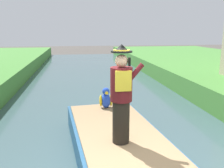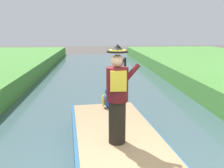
{
  "view_description": "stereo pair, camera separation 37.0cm",
  "coord_description": "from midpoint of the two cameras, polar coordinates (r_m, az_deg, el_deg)",
  "views": [
    {
      "loc": [
        -0.84,
        -3.58,
        2.81
      ],
      "look_at": [
        -0.04,
        1.71,
        1.61
      ],
      "focal_mm": 39.03,
      "sensor_mm": 36.0,
      "label": 1
    },
    {
      "loc": [
        -0.47,
        -3.62,
        2.81
      ],
      "look_at": [
        -0.04,
        1.71,
        1.61
      ],
      "focal_mm": 39.03,
      "sensor_mm": 36.0,
      "label": 2
    }
  ],
  "objects": [
    {
      "name": "person_pirate",
      "position": [
        4.44,
        3.68,
        -2.69
      ],
      "size": [
        0.61,
        0.42,
        1.85
      ],
      "rotation": [
        0.0,
        0.0,
        0.11
      ],
      "color": "black",
      "rests_on": "boat"
    },
    {
      "name": "boat",
      "position": [
        5.41,
        2.93,
        -13.81
      ],
      "size": [
        2.21,
        4.36,
        0.61
      ],
      "color": "#23517A",
      "rests_on": "canal_water"
    },
    {
      "name": "parrot_plush",
      "position": [
        6.66,
        0.78,
        -3.54
      ],
      "size": [
        0.36,
        0.35,
        0.57
      ],
      "color": "blue",
      "rests_on": "boat"
    }
  ]
}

